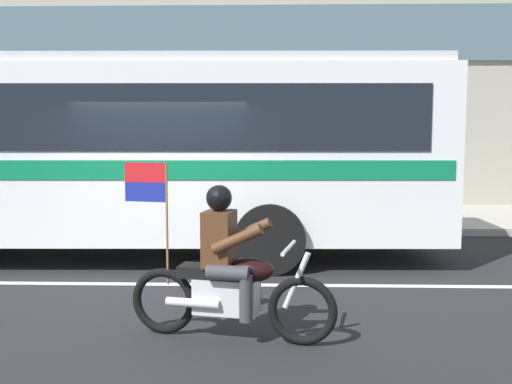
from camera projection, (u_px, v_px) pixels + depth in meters
name	position (u px, v px, depth m)	size (l,w,h in m)	color
ground_plane	(162.00, 274.00, 8.70)	(60.00, 60.00, 0.00)	black
sidewalk_curb	(203.00, 217.00, 13.76)	(28.00, 3.80, 0.15)	#A39E93
lane_center_stripe	(154.00, 284.00, 8.11)	(26.60, 0.14, 0.01)	silver
transit_bus	(66.00, 143.00, 9.74)	(12.29, 2.88, 3.22)	white
motorcycle_with_rider	(228.00, 274.00, 5.93)	(2.16, 0.72, 1.78)	black
fire_hydrant	(319.00, 204.00, 12.72)	(0.22, 0.30, 0.75)	red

